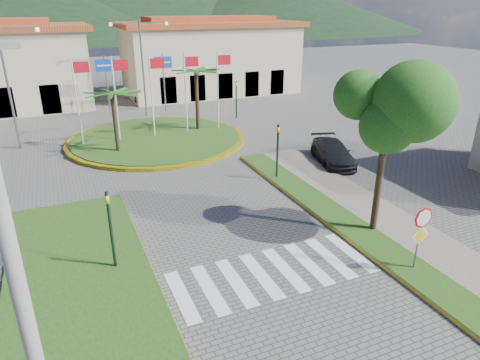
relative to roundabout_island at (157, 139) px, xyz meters
name	(u,v)px	position (x,y,z in m)	size (l,w,h in m)	color
ground	(334,347)	(0.00, -22.00, -0.17)	(160.00, 160.00, 0.00)	#5C5A58
sidewalk_right	(435,263)	(6.00, -20.00, -0.09)	(4.00, 28.00, 0.15)	gray
verge_right	(411,270)	(4.80, -20.00, -0.08)	(1.60, 28.00, 0.18)	#214112
median_left	(80,283)	(-6.50, -16.00, -0.08)	(5.00, 14.00, 0.18)	#214112
crosswalk	(271,273)	(0.00, -18.00, -0.16)	(8.00, 3.00, 0.01)	silver
roundabout_island	(157,139)	(0.00, 0.00, 0.00)	(12.70, 12.70, 6.00)	yellow
stop_sign	(421,229)	(4.90, -20.04, 1.62)	(0.80, 0.11, 2.65)	slate
deciduous_tree	(388,115)	(5.50, -17.00, 5.01)	(3.60, 3.60, 6.80)	black
utility_pole	(16,278)	(-7.50, -22.00, 4.33)	(0.32, 0.32, 9.00)	gray
traffic_light_left	(110,224)	(-5.20, -15.50, 1.77)	(0.15, 0.18, 3.20)	black
traffic_light_right	(278,147)	(4.50, -10.00, 1.77)	(0.15, 0.18, 3.20)	black
traffic_light_far	(236,96)	(8.00, 4.00, 1.77)	(0.18, 0.15, 3.20)	black
direction_sign_west	(106,76)	(-2.00, 8.97, 3.36)	(1.60, 0.14, 5.20)	slate
direction_sign_east	(164,72)	(3.00, 8.97, 3.36)	(1.60, 0.14, 5.20)	slate
street_lamp_centre	(143,64)	(1.00, 8.00, 4.33)	(4.80, 0.16, 8.00)	slate
street_lamp_west	(7,83)	(-9.00, 2.00, 4.33)	(4.80, 0.16, 8.00)	slate
building_right	(210,57)	(10.00, 16.00, 3.73)	(19.08, 9.54, 8.05)	beige
hill_far_east	(277,5)	(70.00, 113.00, 8.83)	(120.00, 120.00, 18.00)	black
hill_near_back	(25,9)	(-10.00, 108.00, 7.83)	(110.00, 110.00, 16.00)	black
white_van	(0,106)	(-10.97, 14.22, 0.52)	(2.28, 4.95, 1.38)	silver
car_dark_a	(72,103)	(-4.94, 12.69, 0.50)	(1.57, 3.91, 1.33)	black
car_dark_b	(153,97)	(2.67, 12.86, 0.42)	(1.24, 3.56, 1.17)	black
car_side_right	(333,152)	(9.00, -8.94, 0.50)	(1.89, 4.64, 1.35)	black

